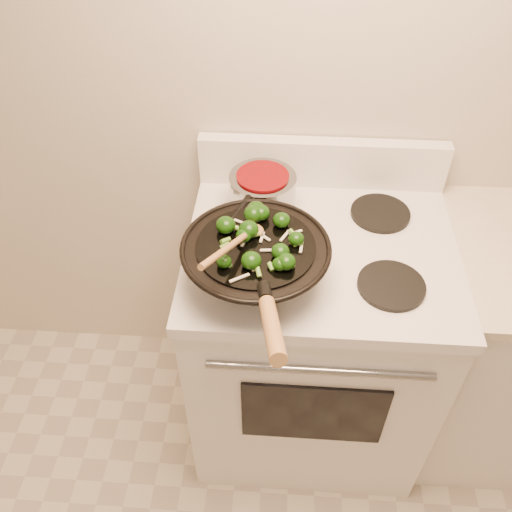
{
  "coord_description": "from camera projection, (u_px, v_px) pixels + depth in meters",
  "views": [
    {
      "loc": [
        -0.16,
        0.02,
        1.98
      ],
      "look_at": [
        -0.22,
        1.01,
        1.02
      ],
      "focal_mm": 38.0,
      "sensor_mm": 36.0,
      "label": 1
    }
  ],
  "objects": [
    {
      "name": "saucepan",
      "position": [
        262.0,
        192.0,
        1.62
      ],
      "size": [
        0.2,
        0.31,
        0.12
      ],
      "color": "gray",
      "rests_on": "stove"
    },
    {
      "name": "stirfry",
      "position": [
        259.0,
        234.0,
        1.37
      ],
      "size": [
        0.23,
        0.28,
        0.05
      ],
      "color": "#103508",
      "rests_on": "wok"
    },
    {
      "name": "stove",
      "position": [
        311.0,
        340.0,
        1.87
      ],
      "size": [
        0.78,
        0.67,
        1.08
      ],
      "color": "white",
      "rests_on": "ground"
    },
    {
      "name": "wok",
      "position": [
        256.0,
        261.0,
        1.4
      ],
      "size": [
        0.39,
        0.64,
        0.26
      ],
      "color": "black",
      "rests_on": "stove"
    },
    {
      "name": "wooden_spoon",
      "position": [
        239.0,
        240.0,
        1.32
      ],
      "size": [
        0.14,
        0.28,
        0.11
      ],
      "color": "#9F6F3E",
      "rests_on": "wok"
    }
  ]
}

